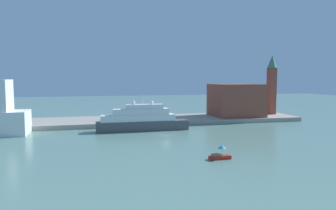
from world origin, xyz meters
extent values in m
plane|color=slate|center=(0.00, 0.00, 0.00)|extent=(400.00, 400.00, 0.00)
cube|color=gray|center=(0.00, 26.57, 0.74)|extent=(110.00, 21.13, 1.48)
cube|color=#4C4C51|center=(-4.95, 9.48, 1.48)|extent=(27.66, 4.21, 2.96)
cube|color=white|center=(-6.33, 9.48, 3.91)|extent=(22.13, 3.87, 1.91)
cube|color=white|center=(-5.50, 9.48, 5.76)|extent=(16.60, 3.53, 1.79)
cube|color=white|center=(-4.40, 9.48, 7.31)|extent=(11.06, 3.20, 1.30)
cylinder|color=silver|center=(-4.95, 9.48, 9.49)|extent=(0.16, 0.16, 3.07)
sphere|color=white|center=(-2.18, 9.48, 8.49)|extent=(1.07, 1.07, 1.07)
sphere|color=white|center=(-7.72, 9.48, 8.49)|extent=(1.07, 1.07, 1.07)
cube|color=#B22319|center=(4.55, -26.55, 0.36)|extent=(4.36, 1.22, 0.71)
cube|color=#8C6647|center=(3.89, -26.55, 0.92)|extent=(1.92, 0.98, 0.42)
cylinder|color=#B2B2B2|center=(4.98, -26.55, 1.43)|extent=(0.06, 0.06, 1.43)
cone|color=teal|center=(4.98, -26.55, 2.43)|extent=(1.67, 1.67, 0.59)
cube|color=brown|center=(33.10, 25.24, 7.54)|extent=(17.63, 15.61, 12.11)
cube|color=brown|center=(49.66, 27.72, 10.68)|extent=(2.88, 2.88, 18.40)
cone|color=#387A5B|center=(49.66, 27.72, 22.38)|extent=(3.74, 3.74, 4.99)
cube|color=#1E4C99|center=(-15.31, 20.88, 1.91)|extent=(4.01, 1.68, 0.84)
cube|color=#262D33|center=(-15.51, 20.88, 2.62)|extent=(2.41, 1.51, 0.58)
cylinder|color=#334C8C|center=(-10.38, 18.30, 2.21)|extent=(0.36, 0.36, 1.45)
sphere|color=tan|center=(-10.38, 18.30, 3.06)|extent=(0.24, 0.24, 0.24)
cylinder|color=black|center=(2.53, 17.00, 1.88)|extent=(0.44, 0.44, 0.80)
camera|label=1|loc=(-18.81, -80.60, 15.62)|focal=32.58mm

